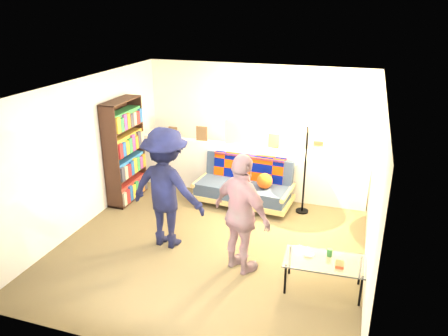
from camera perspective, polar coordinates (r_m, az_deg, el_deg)
name	(u,v)px	position (r m, az deg, el deg)	size (l,w,h in m)	color
ground	(216,238)	(6.99, -1.03, -9.18)	(5.00, 5.00, 0.00)	brown
room_shell	(225,129)	(6.75, 0.19, 5.14)	(4.60, 5.05, 2.45)	silver
half_wall_ledge	(247,170)	(8.33, 3.00, -0.23)	(4.45, 0.15, 1.00)	silver
ledge_decor	(236,135)	(8.15, 1.51, 4.33)	(2.97, 0.02, 0.45)	brown
futon_sofa	(245,185)	(8.01, 2.77, -2.28)	(1.82, 0.99, 0.76)	tan
bookshelf	(125,154)	(8.20, -12.85, 1.75)	(0.32, 0.95, 1.89)	black
coffee_table	(325,262)	(5.84, 13.05, -11.90)	(1.05, 0.61, 0.53)	black
floor_lamp	(307,149)	(7.52, 10.81, 2.44)	(0.37, 0.29, 1.65)	black
person_left	(166,188)	(6.51, -7.52, -2.64)	(1.19, 0.69, 1.85)	black
person_right	(242,215)	(5.86, 2.34, -6.12)	(1.00, 0.41, 1.70)	#CC8498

